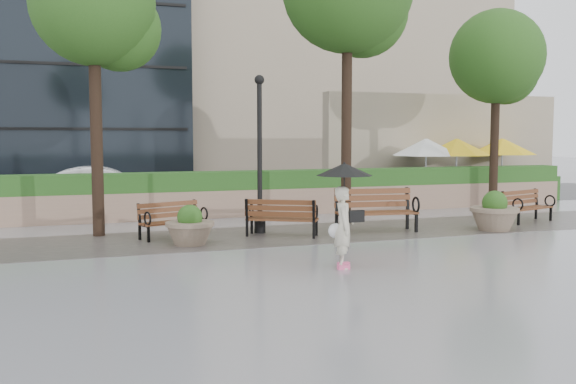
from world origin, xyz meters
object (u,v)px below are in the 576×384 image
object	(u,v)px
bench_1	(173,228)
bench_4	(527,213)
planter_left	(190,229)
planter_right	(494,215)
bench_2	(282,225)
lamppost	(260,164)
bench_3	(376,219)
pedestrian	(344,205)
car_right	(104,189)

from	to	relation	value
bench_1	bench_4	world-z (taller)	bench_4
planter_left	planter_right	xyz separation A→B (m)	(7.72, -0.39, 0.05)
planter_left	planter_right	world-z (taller)	planter_right
bench_2	lamppost	world-z (taller)	lamppost
bench_2	bench_4	bearing A→B (deg)	-149.01
bench_3	pedestrian	world-z (taller)	pedestrian
bench_2	planter_right	distance (m)	5.48
planter_left	bench_1	bearing A→B (deg)	100.16
bench_1	planter_left	world-z (taller)	planter_left
bench_2	lamppost	xyz separation A→B (m)	(-0.34, 0.70, 1.43)
lamppost	bench_2	bearing A→B (deg)	-64.42
bench_3	planter_right	bearing A→B (deg)	-7.44
bench_4	lamppost	world-z (taller)	lamppost
bench_4	pedestrian	world-z (taller)	pedestrian
bench_4	lamppost	bearing A→B (deg)	158.26
bench_2	planter_right	xyz separation A→B (m)	(5.41, -0.87, 0.13)
planter_left	lamppost	world-z (taller)	lamppost
bench_4	planter_left	size ratio (longest dim) A/B	1.63
bench_4	car_right	xyz separation A→B (m)	(-10.96, 6.94, 0.44)
bench_2	pedestrian	xyz separation A→B (m)	(-0.11, -3.80, 0.89)
pedestrian	bench_2	bearing A→B (deg)	22.65
bench_3	planter_right	world-z (taller)	bench_3
bench_2	planter_left	bearing A→B (deg)	41.70
planter_right	car_right	size ratio (longest dim) A/B	0.28
bench_3	planter_right	xyz separation A→B (m)	(2.96, -0.75, 0.08)
bench_2	car_right	bearing A→B (deg)	-32.60
planter_left	car_right	size ratio (longest dim) A/B	0.25
bench_3	bench_4	size ratio (longest dim) A/B	1.19
planter_left	car_right	distance (m)	7.69
bench_3	planter_left	world-z (taller)	bench_3
bench_2	planter_left	size ratio (longest dim) A/B	1.67
bench_1	planter_right	distance (m)	8.06
bench_4	planter_left	world-z (taller)	planter_left
bench_2	bench_3	distance (m)	2.45
bench_2	lamppost	distance (m)	1.63
pedestrian	car_right	bearing A→B (deg)	42.45
bench_3	car_right	bearing A→B (deg)	137.11
bench_4	planter_left	bearing A→B (deg)	166.19
planter_left	lamppost	size ratio (longest dim) A/B	0.28
planter_left	pedestrian	distance (m)	4.06
bench_1	bench_2	xyz separation A→B (m)	(2.50, -0.63, 0.02)
pedestrian	lamppost	bearing A→B (deg)	27.18
car_right	planter_left	bearing A→B (deg)	-164.54
planter_left	pedestrian	xyz separation A→B (m)	(2.20, -3.32, 0.81)
bench_4	planter_left	xyz separation A→B (m)	(-9.59, -0.62, 0.09)
pedestrian	bench_3	bearing A→B (deg)	-10.48
bench_1	lamppost	xyz separation A→B (m)	(2.17, 0.08, 1.45)
bench_2	bench_4	distance (m)	7.28
bench_2	bench_1	bearing A→B (deg)	15.89
bench_3	car_right	distance (m)	9.46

